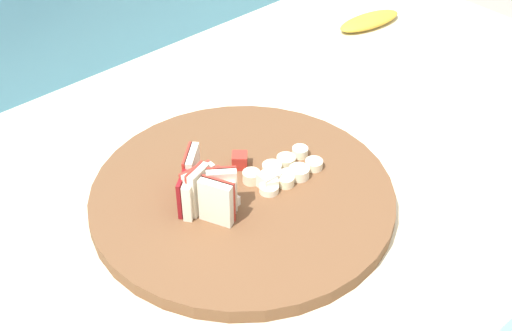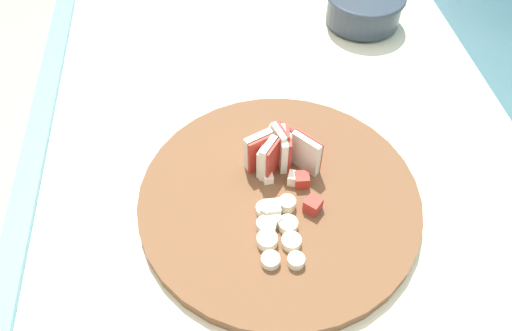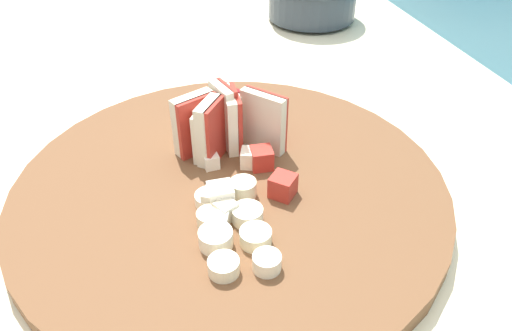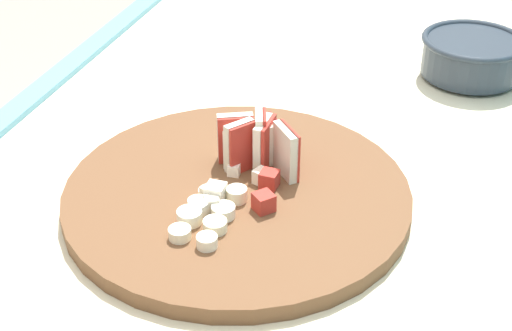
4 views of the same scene
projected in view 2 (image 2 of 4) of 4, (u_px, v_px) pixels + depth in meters
name	position (u px, v px, depth m)	size (l,w,h in m)	color
tiled_countertop	(275.00, 308.00, 1.10)	(1.57, 0.82, 0.91)	beige
tile_backsplash	(488.00, 245.00, 0.99)	(2.40, 0.04, 1.26)	#4C8EB2
cutting_board	(279.00, 199.00, 0.72)	(0.41, 0.41, 0.02)	brown
apple_wedge_fan	(279.00, 151.00, 0.73)	(0.08, 0.11, 0.07)	#B22D23
apple_dice_pile	(287.00, 200.00, 0.70)	(0.10, 0.09, 0.02)	#B22D23
banana_slice_rows	(279.00, 232.00, 0.67)	(0.11, 0.06, 0.02)	white
ceramic_bowl	(364.00, 7.00, 1.00)	(0.16, 0.16, 0.07)	#2D3842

